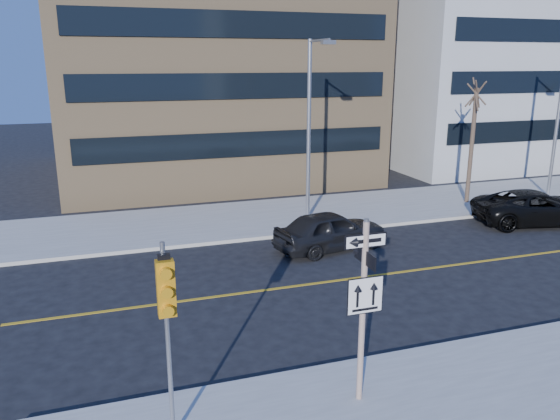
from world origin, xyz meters
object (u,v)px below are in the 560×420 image
object	(u,v)px
parked_car_c	(537,208)
street_tree_west	(476,97)
traffic_signal	(167,304)
parked_car_a	(330,230)
streetlight_a	(311,119)
sign_pole	(363,301)

from	to	relation	value
parked_car_c	street_tree_west	distance (m)	6.26
traffic_signal	parked_car_a	xyz separation A→B (m)	(7.44, 9.72, -2.25)
traffic_signal	streetlight_a	distance (m)	15.72
streetlight_a	parked_car_c	bearing A→B (deg)	-19.47
parked_car_a	street_tree_west	world-z (taller)	street_tree_west
street_tree_west	traffic_signal	bearing A→B (deg)	-140.61
streetlight_a	traffic_signal	bearing A→B (deg)	-120.80
parked_car_c	streetlight_a	world-z (taller)	streetlight_a
sign_pole	parked_car_c	distance (m)	17.00
sign_pole	parked_car_a	world-z (taller)	sign_pole
traffic_signal	parked_car_a	bearing A→B (deg)	52.55
parked_car_a	streetlight_a	distance (m)	5.46
sign_pole	traffic_signal	distance (m)	4.05
street_tree_west	sign_pole	bearing A→B (deg)	-133.26
parked_car_a	parked_car_c	distance (m)	10.34
sign_pole	traffic_signal	xyz separation A→B (m)	(-4.00, -0.15, 0.59)
traffic_signal	streetlight_a	size ratio (longest dim) A/B	0.50
streetlight_a	parked_car_a	bearing A→B (deg)	-98.57
street_tree_west	parked_car_a	bearing A→B (deg)	-156.05
traffic_signal	parked_car_c	bearing A→B (deg)	29.27
parked_car_c	parked_car_a	bearing A→B (deg)	104.57
sign_pole	traffic_signal	bearing A→B (deg)	-177.89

